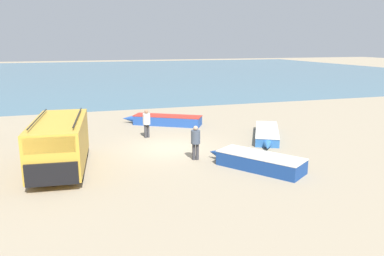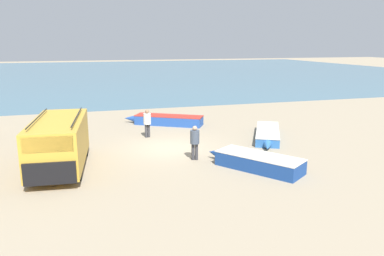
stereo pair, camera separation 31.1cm
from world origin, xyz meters
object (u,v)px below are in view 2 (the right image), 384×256
fishing_rowboat_0 (256,161)px  fisherman_0 (147,121)px  fisherman_1 (195,140)px  parked_van (59,142)px  fishing_rowboat_2 (268,134)px  fishing_rowboat_1 (166,120)px

fishing_rowboat_0 → fisherman_0: 7.68m
fishing_rowboat_0 → fisherman_1: fisherman_1 is taller
parked_van → fishing_rowboat_2: parked_van is taller
fishing_rowboat_0 → fisherman_1: bearing=12.8°
fishing_rowboat_1 → fishing_rowboat_2: fishing_rowboat_1 is taller
fishing_rowboat_0 → fishing_rowboat_2: fishing_rowboat_0 is taller
fishing_rowboat_2 → fisherman_1: fisherman_1 is taller
fishing_rowboat_0 → fishing_rowboat_1: size_ratio=0.83×
fisherman_0 → fisherman_1: size_ratio=1.00×
fishing_rowboat_2 → parked_van: bearing=-51.2°
parked_van → fishing_rowboat_2: bearing=106.2°
fishing_rowboat_0 → fishing_rowboat_2: (2.97, 4.57, -0.08)m
parked_van → fisherman_0: parked_van is taller
fishing_rowboat_1 → fisherman_1: bearing=117.8°
fishing_rowboat_2 → fisherman_1: bearing=-35.3°
fishing_rowboat_2 → fishing_rowboat_1: bearing=-110.1°
fishing_rowboat_1 → fishing_rowboat_2: bearing=162.6°
fishing_rowboat_0 → parked_van: bearing=38.4°
parked_van → fishing_rowboat_2: 11.32m
fishing_rowboat_2 → fisherman_1: (-5.13, -2.61, 0.72)m
fishing_rowboat_0 → fisherman_1: size_ratio=2.63×
parked_van → fishing_rowboat_1: parked_van is taller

